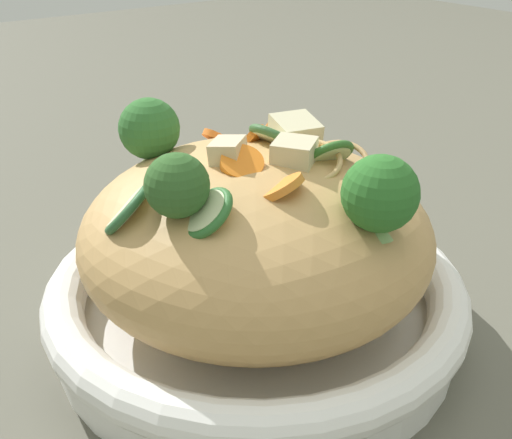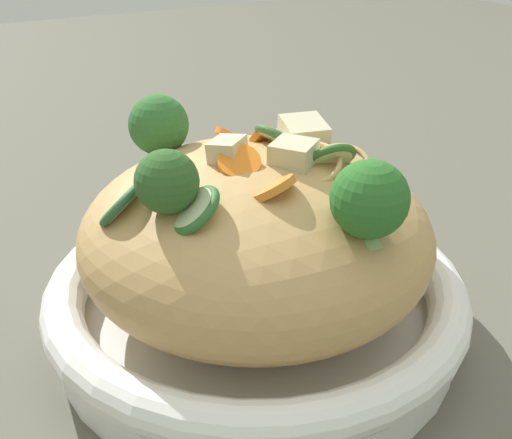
# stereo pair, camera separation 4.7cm
# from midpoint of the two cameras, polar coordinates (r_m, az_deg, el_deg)

# --- Properties ---
(ground_plane) EXTENTS (3.00, 3.00, 0.00)m
(ground_plane) POSITION_cam_midpoint_polar(r_m,az_deg,el_deg) (0.52, -2.61, -9.75)
(ground_plane) COLOR #5A584B
(serving_bowl) EXTENTS (0.32, 0.32, 0.05)m
(serving_bowl) POSITION_cam_midpoint_polar(r_m,az_deg,el_deg) (0.50, -2.68, -7.20)
(serving_bowl) COLOR white
(serving_bowl) RESTS_ON ground_plane
(noodle_heap) EXTENTS (0.26, 0.26, 0.13)m
(noodle_heap) POSITION_cam_midpoint_polar(r_m,az_deg,el_deg) (0.47, -2.81, -1.40)
(noodle_heap) COLOR tan
(noodle_heap) RESTS_ON serving_bowl
(broccoli_florets) EXTENTS (0.24, 0.16, 0.06)m
(broccoli_florets) POSITION_cam_midpoint_polar(r_m,az_deg,el_deg) (0.42, -4.68, 4.74)
(broccoli_florets) COLOR #98C274
(broccoli_florets) RESTS_ON serving_bowl
(carrot_coins) EXTENTS (0.17, 0.12, 0.04)m
(carrot_coins) POSITION_cam_midpoint_polar(r_m,az_deg,el_deg) (0.47, -2.75, 5.85)
(carrot_coins) COLOR orange
(carrot_coins) RESTS_ON serving_bowl
(zucchini_slices) EXTENTS (0.11, 0.19, 0.05)m
(zucchini_slices) POSITION_cam_midpoint_polar(r_m,az_deg,el_deg) (0.43, -4.66, 3.94)
(zucchini_slices) COLOR beige
(zucchini_slices) RESTS_ON serving_bowl
(chicken_chunks) EXTENTS (0.09, 0.11, 0.03)m
(chicken_chunks) POSITION_cam_midpoint_polar(r_m,az_deg,el_deg) (0.47, -0.52, 6.75)
(chicken_chunks) COLOR beige
(chicken_chunks) RESTS_ON serving_bowl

